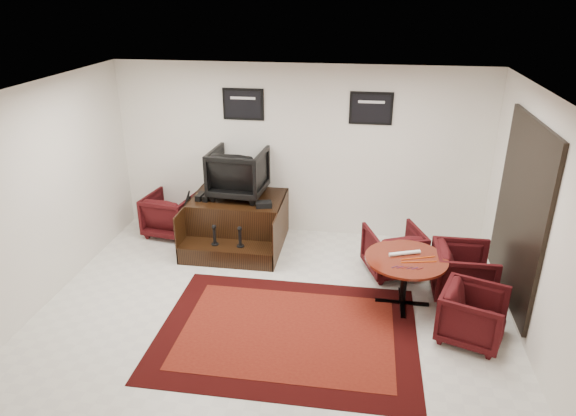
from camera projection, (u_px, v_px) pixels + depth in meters
The scene contains 16 objects.
ground at pixel (273, 313), 6.57m from camera, with size 6.00×6.00×0.00m, color silver.
room_shell at pixel (308, 181), 5.92m from camera, with size 6.02×5.02×2.81m.
area_rug at pixel (287, 332), 6.20m from camera, with size 3.09×2.32×0.01m.
shine_podium at pixel (238, 222), 8.29m from camera, with size 1.48×1.53×0.76m.
shine_chair at pixel (238, 170), 8.09m from camera, with size 0.83×0.78×0.86m, color black.
shoes_pair at pixel (204, 197), 8.09m from camera, with size 0.23×0.26×0.09m.
polish_kit at pixel (264, 204), 7.81m from camera, with size 0.24×0.17×0.08m, color black.
umbrella_black at pixel (183, 215), 8.27m from camera, with size 0.35×0.13×0.93m, color black, non-canonical shape.
umbrella_hooked at pixel (184, 217), 8.34m from camera, with size 0.30×0.11×0.81m, color black, non-canonical shape.
armchair_side at pixel (171, 212), 8.57m from camera, with size 0.76×0.71×0.78m, color black.
meeting_table at pixel (406, 264), 6.54m from camera, with size 1.04×1.04×0.68m.
table_chair_back at pixel (394, 249), 7.39m from camera, with size 0.74×0.70×0.77m, color black.
table_chair_window at pixel (464, 270), 6.82m from camera, with size 0.76×0.71×0.78m, color black.
table_chair_corner at pixel (473, 313), 5.96m from camera, with size 0.70×0.66×0.72m, color black.
paper_roll at pixel (405, 253), 6.58m from camera, with size 0.05×0.05×0.42m, color white.
table_clutter at pixel (416, 262), 6.41m from camera, with size 0.56×0.38×0.01m.
Camera 1 is at (1.02, -5.42, 3.83)m, focal length 32.00 mm.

